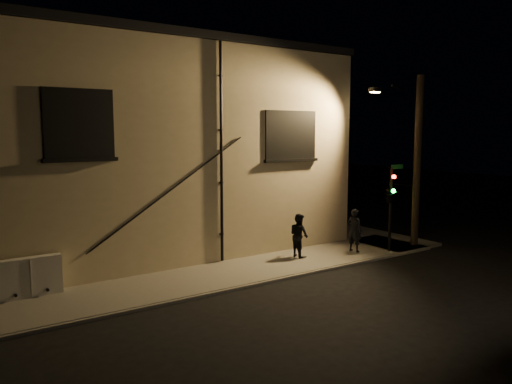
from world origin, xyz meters
TOP-DOWN VIEW (x-y plane):
  - ground at (0.00, 0.00)m, footprint 90.00×90.00m
  - sidewalk at (1.22, 4.39)m, footprint 21.00×16.00m
  - building at (-3.00, 8.99)m, footprint 16.20×12.23m
  - utility_cabinet at (-8.75, 2.70)m, footprint 1.86×0.31m
  - pedestrian_a at (3.61, 1.17)m, footprint 0.58×0.75m
  - pedestrian_b at (1.14, 1.83)m, footprint 0.70×0.88m
  - traffic_signal at (4.71, 0.30)m, footprint 1.17×2.11m
  - streetlamp_pole at (6.68, 0.63)m, footprint 2.03×1.40m

SIDE VIEW (x-z plane):
  - ground at x=0.00m, z-range 0.00..0.00m
  - sidewalk at x=1.22m, z-range 0.00..0.12m
  - utility_cabinet at x=-8.75m, z-range 0.12..1.34m
  - pedestrian_b at x=1.14m, z-range 0.12..1.87m
  - pedestrian_a at x=3.61m, z-range 0.12..1.94m
  - traffic_signal at x=4.71m, z-range 0.76..4.39m
  - streetlamp_pole at x=6.68m, z-range 0.21..7.76m
  - building at x=-3.00m, z-range 0.00..8.80m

